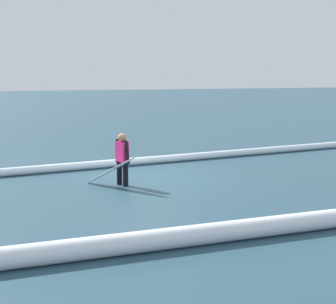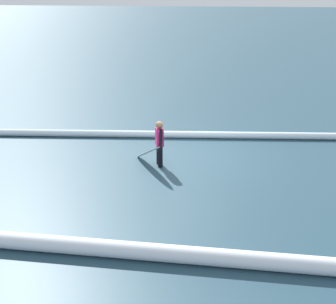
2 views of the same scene
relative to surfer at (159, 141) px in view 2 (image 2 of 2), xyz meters
The scene contains 5 objects.
ground_plane 1.41m from the surfer, 140.09° to the right, with size 166.88×166.88×0.00m, color #274656.
surfer is the anchor object (origin of this frame).
surfboard 0.46m from the surfer, 17.03° to the left, with size 1.08×1.56×0.91m.
wave_crest_foreground 3.09m from the surfer, 117.98° to the right, with size 0.24×0.24×22.63m, color white.
wave_crest_midground 5.56m from the surfer, 115.85° to the left, with size 0.35×0.35×23.60m, color white.
Camera 2 is at (-0.80, 13.43, 5.17)m, focal length 49.97 mm.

